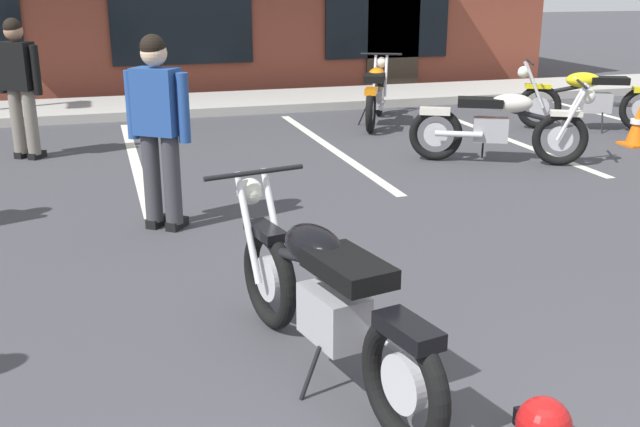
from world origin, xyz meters
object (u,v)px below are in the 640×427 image
(motorcycle_silver_naked, at_px, (500,125))
(motorcycle_blue_standard, at_px, (590,98))
(motorcycle_foreground_classic, at_px, (325,297))
(person_by_back_row, at_px, (158,122))
(helmet_on_pavement, at_px, (543,424))
(motorcycle_red_sportbike, at_px, (376,93))
(person_in_shorts_foreground, at_px, (19,80))
(traffic_cone, at_px, (637,126))

(motorcycle_silver_naked, height_order, motorcycle_blue_standard, same)
(motorcycle_foreground_classic, relative_size, person_by_back_row, 1.25)
(person_by_back_row, relative_size, helmet_on_pavement, 6.44)
(motorcycle_foreground_classic, bearing_deg, motorcycle_silver_naked, 50.24)
(motorcycle_foreground_classic, xyz_separation_m, motorcycle_silver_naked, (3.45, 4.15, 0.00))
(motorcycle_foreground_classic, relative_size, motorcycle_red_sportbike, 1.07)
(motorcycle_silver_naked, distance_m, person_in_shorts_foreground, 5.73)
(motorcycle_foreground_classic, xyz_separation_m, motorcycle_blue_standard, (5.74, 5.60, 0.00))
(person_in_shorts_foreground, bearing_deg, motorcycle_silver_naked, -19.23)
(motorcycle_red_sportbike, relative_size, motorcycle_silver_naked, 1.01)
(motorcycle_blue_standard, height_order, traffic_cone, motorcycle_blue_standard)
(motorcycle_silver_naked, distance_m, helmet_on_pavement, 5.78)
(motorcycle_silver_naked, bearing_deg, helmet_on_pavement, -117.76)
(person_in_shorts_foreground, distance_m, helmet_on_pavement, 7.53)
(motorcycle_foreground_classic, distance_m, helmet_on_pavement, 1.27)
(motorcycle_blue_standard, bearing_deg, person_in_shorts_foreground, 176.78)
(motorcycle_silver_naked, height_order, person_by_back_row, person_by_back_row)
(motorcycle_red_sportbike, relative_size, person_in_shorts_foreground, 1.16)
(motorcycle_foreground_classic, height_order, helmet_on_pavement, motorcycle_foreground_classic)
(motorcycle_blue_standard, height_order, person_by_back_row, person_by_back_row)
(person_by_back_row, bearing_deg, motorcycle_red_sportbike, 49.23)
(motorcycle_foreground_classic, bearing_deg, traffic_cone, 38.25)
(helmet_on_pavement, bearing_deg, motorcycle_blue_standard, 52.78)
(helmet_on_pavement, distance_m, traffic_cone, 7.35)
(traffic_cone, bearing_deg, helmet_on_pavement, -132.17)
(person_in_shorts_foreground, relative_size, traffic_cone, 3.16)
(traffic_cone, bearing_deg, motorcycle_foreground_classic, -141.75)
(motorcycle_red_sportbike, distance_m, person_by_back_row, 5.48)
(motorcycle_foreground_classic, xyz_separation_m, person_by_back_row, (-0.60, 2.83, 0.49))
(motorcycle_silver_naked, distance_m, traffic_cone, 2.28)
(motorcycle_foreground_classic, distance_m, motorcycle_blue_standard, 8.02)
(person_in_shorts_foreground, bearing_deg, traffic_cone, -11.38)
(person_in_shorts_foreground, height_order, person_by_back_row, same)
(person_by_back_row, height_order, helmet_on_pavement, person_by_back_row)
(motorcycle_foreground_classic, relative_size, person_in_shorts_foreground, 1.25)
(motorcycle_silver_naked, xyz_separation_m, person_by_back_row, (-4.05, -1.32, 0.49))
(person_in_shorts_foreground, xyz_separation_m, helmet_on_pavement, (2.70, -6.98, -0.82))
(motorcycle_foreground_classic, relative_size, traffic_cone, 3.94)
(motorcycle_red_sportbike, bearing_deg, motorcycle_silver_naked, -80.18)
(helmet_on_pavement, bearing_deg, motorcycle_red_sportbike, 74.46)
(traffic_cone, bearing_deg, motorcycle_red_sportbike, 137.93)
(motorcycle_red_sportbike, bearing_deg, helmet_on_pavement, -105.54)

